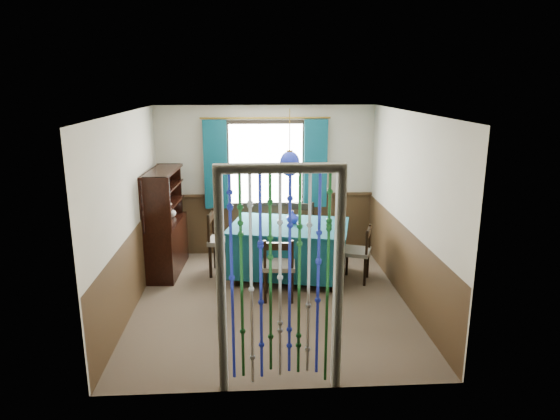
{
  "coord_description": "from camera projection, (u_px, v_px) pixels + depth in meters",
  "views": [
    {
      "loc": [
        -0.26,
        -6.19,
        2.87
      ],
      "look_at": [
        0.15,
        0.56,
        1.12
      ],
      "focal_mm": 32.0,
      "sensor_mm": 36.0,
      "label": 1
    }
  ],
  "objects": [
    {
      "name": "wall_front",
      "position": [
        280.0,
        267.0,
        4.47
      ],
      "size": [
        3.6,
        0.0,
        3.6
      ],
      "primitive_type": "plane",
      "rotation": [
        -1.57,
        0.0,
        0.0
      ],
      "color": "#B8AF97",
      "rests_on": "ground"
    },
    {
      "name": "wall_right",
      "position": [
        408.0,
        209.0,
        6.51
      ],
      "size": [
        0.0,
        4.0,
        4.0
      ],
      "primitive_type": "plane",
      "rotation": [
        1.57,
        0.0,
        -1.57
      ],
      "color": "#B8AF97",
      "rests_on": "ground"
    },
    {
      "name": "vase_sideboard",
      "position": [
        171.0,
        211.0,
        7.85
      ],
      "size": [
        0.19,
        0.19,
        0.17
      ],
      "primitive_type": "imported",
      "rotation": [
        0.0,
        0.0,
        0.23
      ],
      "color": "beige",
      "rests_on": "sideboard"
    },
    {
      "name": "chair_far",
      "position": [
        298.0,
        231.0,
        8.12
      ],
      "size": [
        0.62,
        0.61,
        0.96
      ],
      "rotation": [
        0.0,
        0.0,
        2.71
      ],
      "color": "black",
      "rests_on": "floor"
    },
    {
      "name": "vase_table",
      "position": [
        292.0,
        218.0,
        7.39
      ],
      "size": [
        0.21,
        0.21,
        0.17
      ],
      "primitive_type": "imported",
      "rotation": [
        0.0,
        0.0,
        -0.33
      ],
      "color": "#16239D",
      "rests_on": "dining_table"
    },
    {
      "name": "chair_left",
      "position": [
        223.0,
        241.0,
        7.58
      ],
      "size": [
        0.51,
        0.53,
        0.98
      ],
      "rotation": [
        0.0,
        0.0,
        -1.67
      ],
      "color": "black",
      "rests_on": "floor"
    },
    {
      "name": "chair_right",
      "position": [
        358.0,
        252.0,
        7.3
      ],
      "size": [
        0.51,
        0.52,
        0.83
      ],
      "rotation": [
        0.0,
        0.0,
        1.22
      ],
      "color": "black",
      "rests_on": "floor"
    },
    {
      "name": "bowl_shelf",
      "position": [
        165.0,
        205.0,
        7.26
      ],
      "size": [
        0.29,
        0.29,
        0.05
      ],
      "primitive_type": "imported",
      "rotation": [
        0.0,
        0.0,
        0.37
      ],
      "color": "beige",
      "rests_on": "sideboard"
    },
    {
      "name": "wall_left",
      "position": [
        129.0,
        213.0,
        6.3
      ],
      "size": [
        0.0,
        4.0,
        4.0
      ],
      "primitive_type": "plane",
      "rotation": [
        1.57,
        0.0,
        1.57
      ],
      "color": "#B8AF97",
      "rests_on": "ground"
    },
    {
      "name": "chair_near",
      "position": [
        279.0,
        266.0,
        6.67
      ],
      "size": [
        0.46,
        0.44,
        0.88
      ],
      "rotation": [
        0.0,
        0.0,
        -0.07
      ],
      "color": "black",
      "rests_on": "floor"
    },
    {
      "name": "sideboard",
      "position": [
        166.0,
        236.0,
        7.65
      ],
      "size": [
        0.5,
        1.24,
        1.59
      ],
      "rotation": [
        0.0,
        0.0,
        -0.06
      ],
      "color": "black",
      "rests_on": "floor"
    },
    {
      "name": "wall_back",
      "position": [
        266.0,
        181.0,
        8.34
      ],
      "size": [
        3.6,
        0.0,
        3.6
      ],
      "primitive_type": "plane",
      "rotation": [
        1.57,
        0.0,
        0.0
      ],
      "color": "#B8AF97",
      "rests_on": "ground"
    },
    {
      "name": "wainscot_front",
      "position": [
        280.0,
        342.0,
        4.68
      ],
      "size": [
        3.6,
        0.0,
        3.6
      ],
      "primitive_type": "plane",
      "rotation": [
        -1.57,
        0.0,
        0.0
      ],
      "color": "#3E2B17",
      "rests_on": "ground"
    },
    {
      "name": "ceiling",
      "position": [
        270.0,
        112.0,
        6.09
      ],
      "size": [
        4.0,
        4.0,
        0.0
      ],
      "primitive_type": "plane",
      "rotation": [
        3.14,
        0.0,
        0.0
      ],
      "color": "silver",
      "rests_on": "ground"
    },
    {
      "name": "window",
      "position": [
        266.0,
        164.0,
        8.22
      ],
      "size": [
        1.32,
        0.12,
        1.42
      ],
      "primitive_type": "cube",
      "color": "black",
      "rests_on": "wall_back"
    },
    {
      "name": "dining_table",
      "position": [
        289.0,
        248.0,
        7.42
      ],
      "size": [
        1.92,
        1.53,
        0.82
      ],
      "rotation": [
        0.0,
        0.0,
        -0.23
      ],
      "color": "#0E3F4C",
      "rests_on": "floor"
    },
    {
      "name": "floor",
      "position": [
        271.0,
        301.0,
        6.72
      ],
      "size": [
        4.0,
        4.0,
        0.0
      ],
      "primitive_type": "plane",
      "color": "brown",
      "rests_on": "ground"
    },
    {
      "name": "doorway",
      "position": [
        280.0,
        285.0,
        4.58
      ],
      "size": [
        1.16,
        0.12,
        2.18
      ],
      "primitive_type": null,
      "color": "silver",
      "rests_on": "ground"
    },
    {
      "name": "wainscot_left",
      "position": [
        134.0,
        269.0,
        6.49
      ],
      "size": [
        0.0,
        4.0,
        4.0
      ],
      "primitive_type": "plane",
      "rotation": [
        1.57,
        0.0,
        1.57
      ],
      "color": "#3E2B17",
      "rests_on": "ground"
    },
    {
      "name": "pendant_lamp",
      "position": [
        289.0,
        164.0,
        7.1
      ],
      "size": [
        0.29,
        0.29,
        0.95
      ],
      "color": "olive",
      "rests_on": "ceiling"
    },
    {
      "name": "wainscot_back",
      "position": [
        266.0,
        224.0,
        8.51
      ],
      "size": [
        3.6,
        0.0,
        3.6
      ],
      "primitive_type": "plane",
      "rotation": [
        1.57,
        0.0,
        0.0
      ],
      "color": "#3E2B17",
      "rests_on": "ground"
    },
    {
      "name": "wainscot_right",
      "position": [
        404.0,
        263.0,
        6.7
      ],
      "size": [
        0.0,
        4.0,
        4.0
      ],
      "primitive_type": "plane",
      "rotation": [
        1.57,
        0.0,
        -1.57
      ],
      "color": "#3E2B17",
      "rests_on": "ground"
    }
  ]
}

